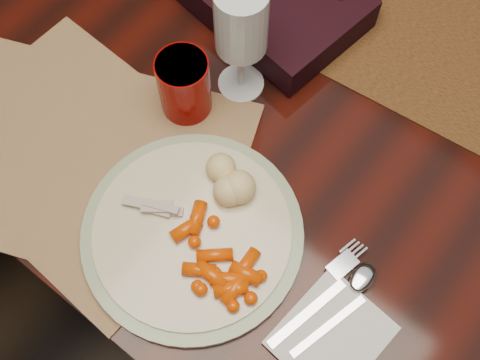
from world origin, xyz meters
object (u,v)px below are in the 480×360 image
Objects in this scene: dining_table at (316,184)px; placemat_main at (88,161)px; dinner_plate at (192,233)px; napkin at (331,335)px; baby_carrots at (208,259)px; red_cup at (184,85)px; turkey_shreds at (155,206)px; wine_glass at (241,44)px; mashed_potatoes at (226,174)px.

placemat_main is at bearing -123.36° from dining_table.
napkin is (0.23, 0.00, -0.01)m from dinner_plate.
napkin reaches higher than dining_table.
placemat_main is 0.24m from baby_carrots.
baby_carrots reaches higher than dining_table.
placemat_main is 4.26× the size of red_cup.
placemat_main is 5.77× the size of turkey_shreds.
turkey_shreds reaches higher than dining_table.
placemat_main is 1.46× the size of dinner_plate.
turkey_shreds is 0.38× the size of wine_glass.
dining_table is 0.50m from wine_glass.
red_cup reaches higher than napkin.
placemat_main is (-0.22, -0.33, 0.38)m from dining_table.
dinner_plate is 1.49× the size of wine_glass.
baby_carrots is at bearing -62.80° from mashed_potatoes.
mashed_potatoes reaches higher than napkin.
placemat_main is 0.21m from mashed_potatoes.
napkin reaches higher than placemat_main.
dinner_plate is 2.92× the size of red_cup.
wine_glass is (-0.04, 0.24, 0.07)m from turkey_shreds.
napkin is at bearing -20.04° from placemat_main.
placemat_main is at bearing -173.11° from napkin.
dinner_plate is 3.59× the size of mashed_potatoes.
turkey_shreds is at bearing 172.55° from baby_carrots.
turkey_shreds reaches higher than dinner_plate.
dining_table is 4.09× the size of placemat_main.
mashed_potatoes is 0.81× the size of red_cup.
wine_glass is (0.04, 0.08, 0.05)m from red_cup.
red_cup reaches higher than turkey_shreds.
mashed_potatoes is at bearing 117.20° from baby_carrots.
dining_table is 14.74× the size of baby_carrots.
dining_table is at bearing 126.73° from napkin.
dining_table is at bearing 36.90° from wine_glass.
dinner_plate is 0.21m from red_cup.
dining_table is 0.51m from dinner_plate.
dining_table is at bearing 35.19° from placemat_main.
dining_table is at bearing 75.27° from turkey_shreds.
dinner_plate is 0.05m from baby_carrots.
baby_carrots reaches higher than napkin.
wine_glass reaches higher than red_cup.
red_cup reaches higher than dinner_plate.
dinner_plate is (0.19, 0.01, 0.01)m from placemat_main.
mashed_potatoes is at bearing -98.80° from dining_table.
mashed_potatoes is at bearing -27.69° from red_cup.
dinner_plate is 0.27m from wine_glass.
baby_carrots is at bearing -43.21° from red_cup.
baby_carrots is 0.60× the size of wine_glass.
baby_carrots is (0.24, -0.01, 0.03)m from placemat_main.
baby_carrots is at bearing -7.45° from turkey_shreds.
dinner_plate is at bearing -173.33° from napkin.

